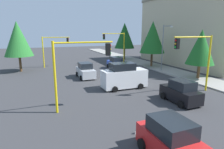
# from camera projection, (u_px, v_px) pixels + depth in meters

# --- Properties ---
(ground_plane) EXTENTS (120.00, 120.00, 0.00)m
(ground_plane) POSITION_uv_depth(u_px,v_px,m) (117.00, 83.00, 22.61)
(ground_plane) COLOR #353538
(sidewalk_kerb) EXTENTS (80.00, 4.00, 0.15)m
(sidewalk_kerb) POSITION_uv_depth(u_px,v_px,m) (164.00, 69.00, 30.92)
(sidewalk_kerb) COLOR gray
(sidewalk_kerb) RESTS_ON ground
(lane_arrow_near) EXTENTS (2.40, 1.10, 1.10)m
(lane_arrow_near) POSITION_uv_depth(u_px,v_px,m) (147.00, 137.00, 11.09)
(lane_arrow_near) COLOR silver
(lane_arrow_near) RESTS_ON ground
(apartment_block) EXTENTS (21.76, 9.30, 12.69)m
(apartment_block) POSITION_uv_depth(u_px,v_px,m) (193.00, 30.00, 34.97)
(apartment_block) COLOR #C6B793
(apartment_block) RESTS_ON ground
(traffic_signal_near_left) EXTENTS (0.36, 4.59, 5.66)m
(traffic_signal_near_left) POSITION_uv_depth(u_px,v_px,m) (196.00, 53.00, 18.36)
(traffic_signal_near_left) COLOR yellow
(traffic_signal_near_left) RESTS_ON ground
(traffic_signal_far_left) EXTENTS (0.36, 4.59, 5.81)m
(traffic_signal_far_left) POSITION_uv_depth(u_px,v_px,m) (116.00, 42.00, 36.47)
(traffic_signal_far_left) COLOR yellow
(traffic_signal_far_left) RESTS_ON ground
(traffic_signal_far_right) EXTENTS (0.36, 4.59, 5.22)m
(traffic_signal_far_right) POSITION_uv_depth(u_px,v_px,m) (54.00, 45.00, 32.45)
(traffic_signal_far_right) COLOR yellow
(traffic_signal_far_right) RESTS_ON ground
(traffic_signal_near_right) EXTENTS (0.36, 4.59, 5.36)m
(traffic_signal_near_right) POSITION_uv_depth(u_px,v_px,m) (80.00, 61.00, 14.30)
(traffic_signal_near_right) COLOR yellow
(traffic_signal_near_right) RESTS_ON ground
(street_lamp_curbside) EXTENTS (2.15, 0.28, 7.00)m
(street_lamp_curbside) POSITION_uv_depth(u_px,v_px,m) (164.00, 43.00, 28.26)
(street_lamp_curbside) COLOR slate
(street_lamp_curbside) RESTS_ON ground
(tree_roadside_near) EXTENTS (3.47, 3.47, 6.30)m
(tree_roadside_near) POSITION_uv_depth(u_px,v_px,m) (201.00, 47.00, 23.70)
(tree_roadside_near) COLOR brown
(tree_roadside_near) RESTS_ON ground
(tree_opposite_side) EXTENTS (4.14, 4.14, 7.56)m
(tree_opposite_side) POSITION_uv_depth(u_px,v_px,m) (18.00, 39.00, 28.42)
(tree_opposite_side) COLOR brown
(tree_opposite_side) RESTS_ON ground
(tree_roadside_mid) EXTENTS (4.24, 4.24, 7.75)m
(tree_roadside_mid) POSITION_uv_depth(u_px,v_px,m) (153.00, 37.00, 32.37)
(tree_roadside_mid) COLOR brown
(tree_roadside_mid) RESTS_ON ground
(tree_roadside_far) EXTENTS (4.32, 4.32, 7.90)m
(tree_roadside_far) POSITION_uv_depth(u_px,v_px,m) (125.00, 36.00, 41.23)
(tree_roadside_far) COLOR brown
(tree_roadside_far) RESTS_ON ground
(delivery_van_white) EXTENTS (2.22, 4.80, 2.77)m
(delivery_van_white) POSITION_uv_depth(u_px,v_px,m) (124.00, 77.00, 20.50)
(delivery_van_white) COLOR white
(delivery_van_white) RESTS_ON ground
(car_blue) EXTENTS (3.72, 2.07, 1.98)m
(car_blue) POSITION_uv_depth(u_px,v_px,m) (116.00, 63.00, 31.69)
(car_blue) COLOR blue
(car_blue) RESTS_ON ground
(car_black) EXTENTS (3.70, 2.00, 1.98)m
(car_black) POSITION_uv_depth(u_px,v_px,m) (181.00, 92.00, 16.44)
(car_black) COLOR black
(car_black) RESTS_ON ground
(car_red) EXTENTS (3.92, 2.12, 1.98)m
(car_red) POSITION_uv_depth(u_px,v_px,m) (172.00, 142.00, 9.00)
(car_red) COLOR red
(car_red) RESTS_ON ground
(car_silver) EXTENTS (4.00, 2.09, 1.98)m
(car_silver) POSITION_uv_depth(u_px,v_px,m) (86.00, 71.00, 25.40)
(car_silver) COLOR #B2B5BA
(car_silver) RESTS_ON ground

